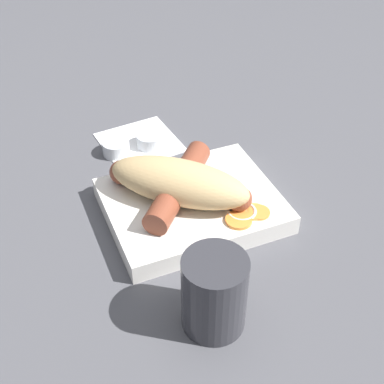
% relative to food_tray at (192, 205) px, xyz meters
% --- Properties ---
extents(ground_plane, '(3.00, 3.00, 0.00)m').
position_rel_food_tray_xyz_m(ground_plane, '(0.00, 0.00, -0.01)').
color(ground_plane, '#4C4C51').
extents(food_tray, '(0.23, 0.19, 0.03)m').
position_rel_food_tray_xyz_m(food_tray, '(0.00, 0.00, 0.00)').
color(food_tray, silver).
rests_on(food_tray, ground_plane).
extents(bread_roll, '(0.19, 0.19, 0.06)m').
position_rel_food_tray_xyz_m(bread_roll, '(-0.02, 0.01, 0.04)').
color(bread_roll, tan).
rests_on(bread_roll, food_tray).
extents(sausage, '(0.16, 0.15, 0.03)m').
position_rel_food_tray_xyz_m(sausage, '(-0.01, 0.01, 0.03)').
color(sausage, brown).
rests_on(sausage, food_tray).
extents(pickled_veggies, '(0.07, 0.07, 0.00)m').
position_rel_food_tray_xyz_m(pickled_veggies, '(0.05, -0.06, 0.02)').
color(pickled_veggies, orange).
rests_on(pickled_veggies, food_tray).
extents(napkin, '(0.13, 0.13, 0.00)m').
position_rel_food_tray_xyz_m(napkin, '(-0.01, 0.20, -0.01)').
color(napkin, white).
rests_on(napkin, ground_plane).
extents(condiment_cup_near, '(0.04, 0.04, 0.02)m').
position_rel_food_tray_xyz_m(condiment_cup_near, '(0.00, 0.18, -0.00)').
color(condiment_cup_near, silver).
rests_on(condiment_cup_near, ground_plane).
extents(condiment_cup_far, '(0.04, 0.04, 0.02)m').
position_rel_food_tray_xyz_m(condiment_cup_far, '(-0.06, 0.18, -0.00)').
color(condiment_cup_far, silver).
rests_on(condiment_cup_far, ground_plane).
extents(drink_glass, '(0.07, 0.07, 0.10)m').
position_rel_food_tray_xyz_m(drink_glass, '(-0.05, -0.18, 0.03)').
color(drink_glass, '#333338').
rests_on(drink_glass, ground_plane).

